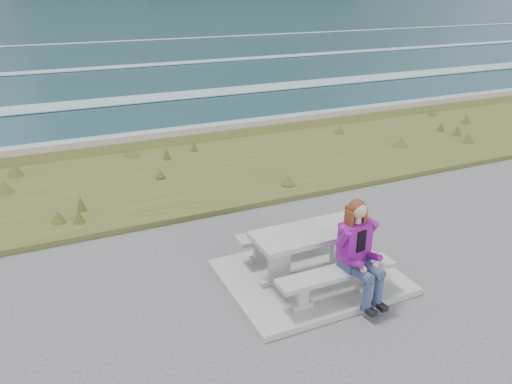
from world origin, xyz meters
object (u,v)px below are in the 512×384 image
bench_landward (336,277)px  bench_seaward (289,234)px  picnic_table (312,240)px  seated_woman (361,265)px

bench_landward → bench_seaward: same height
picnic_table → bench_landward: (0.00, -0.70, -0.23)m
picnic_table → bench_landward: size_ratio=1.00×
bench_landward → bench_seaward: size_ratio=1.00×
picnic_table → seated_woman: (0.29, -0.84, -0.04)m
bench_landward → bench_seaward: bearing=90.0°
picnic_table → seated_woman: size_ratio=1.22×
seated_woman → bench_landward: bearing=147.6°
bench_seaward → seated_woman: 1.58m
bench_landward → bench_seaward: (0.00, 1.40, 0.00)m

